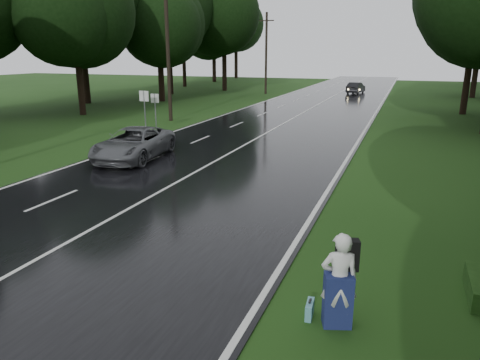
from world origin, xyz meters
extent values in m
plane|color=#1D3E12|center=(0.00, 0.00, 0.00)|extent=(160.00, 160.00, 0.00)
cube|color=black|center=(0.00, 20.00, 0.02)|extent=(12.00, 140.00, 0.04)
cube|color=silver|center=(0.00, 20.00, 0.04)|extent=(0.12, 140.00, 0.01)
imported|color=#55575B|center=(-3.87, 8.40, 0.78)|extent=(3.08, 5.58, 1.48)
imported|color=black|center=(2.00, 48.80, 0.71)|extent=(2.01, 4.26, 1.35)
imported|color=silver|center=(7.41, -1.93, 0.94)|extent=(0.79, 0.64, 1.88)
cube|color=navy|center=(7.41, -1.93, 0.53)|extent=(0.61, 0.50, 1.05)
cube|color=black|center=(7.50, -1.67, 1.36)|extent=(0.48, 0.35, 0.60)
cube|color=#5496A1|center=(6.87, -1.84, 0.16)|extent=(0.16, 0.45, 0.32)
camera|label=1|loc=(8.28, -9.51, 5.01)|focal=33.35mm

